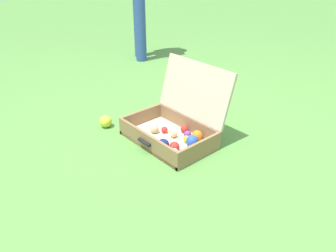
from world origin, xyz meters
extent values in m
plane|color=#569342|center=(0.00, 0.00, 0.00)|extent=(16.00, 16.00, 0.00)
cube|color=beige|center=(-0.04, 0.01, 0.01)|extent=(0.59, 0.37, 0.03)
cube|color=olive|center=(-0.32, 0.01, 0.06)|extent=(0.02, 0.37, 0.12)
cube|color=olive|center=(0.25, 0.01, 0.06)|extent=(0.02, 0.37, 0.12)
cube|color=olive|center=(-0.04, -0.16, 0.06)|extent=(0.55, 0.02, 0.12)
cube|color=olive|center=(-0.04, 0.19, 0.06)|extent=(0.55, 0.02, 0.12)
cube|color=beige|center=(-0.04, 0.25, 0.30)|extent=(0.59, 0.12, 0.36)
cube|color=black|center=(-0.04, -0.18, 0.07)|extent=(0.11, 0.02, 0.02)
sphere|color=blue|center=(0.14, 0.06, 0.06)|extent=(0.08, 0.08, 0.08)
sphere|color=red|center=(-0.02, 0.15, 0.05)|extent=(0.05, 0.05, 0.05)
sphere|color=red|center=(-0.11, 0.04, 0.05)|extent=(0.04, 0.04, 0.04)
sphere|color=navy|center=(0.05, -0.10, 0.06)|extent=(0.07, 0.07, 0.07)
sphere|color=white|center=(0.17, -0.12, 0.06)|extent=(0.06, 0.06, 0.06)
sphere|color=red|center=(0.11, -0.07, 0.06)|extent=(0.07, 0.07, 0.07)
sphere|color=#D1B784|center=(-0.02, 0.05, 0.05)|extent=(0.05, 0.05, 0.05)
sphere|color=#D1B784|center=(-0.15, -0.01, 0.05)|extent=(0.06, 0.06, 0.06)
sphere|color=purple|center=(0.05, 0.11, 0.05)|extent=(0.05, 0.05, 0.05)
sphere|color=yellow|center=(0.09, 0.07, 0.05)|extent=(0.05, 0.05, 0.05)
sphere|color=orange|center=(0.11, 0.14, 0.06)|extent=(0.07, 0.07, 0.07)
sphere|color=#CCDB38|center=(-0.48, -0.19, 0.04)|extent=(0.09, 0.09, 0.09)
cylinder|color=#2D4C93|center=(-1.76, 1.08, 0.42)|extent=(0.12, 0.12, 0.83)
cylinder|color=#2D4C93|center=(-1.60, 0.98, 0.42)|extent=(0.12, 0.12, 0.83)
camera|label=1|loc=(1.37, -1.22, 1.12)|focal=35.03mm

